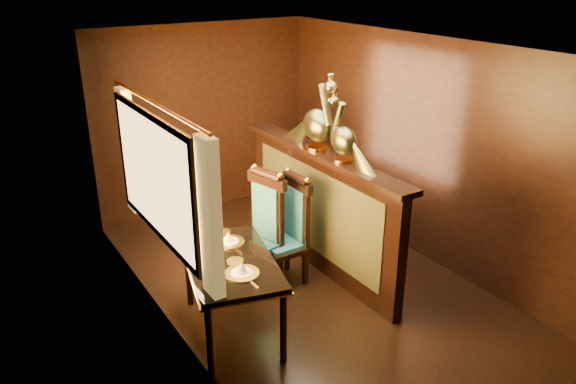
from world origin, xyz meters
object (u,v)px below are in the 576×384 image
Objects in this scene: chair_right at (262,226)px; peacock_right at (318,111)px; dining_table at (230,267)px; peacock_left at (344,128)px; chair_left at (291,226)px.

chair_right is 1.53× the size of peacock_right.
peacock_left reaches higher than dining_table.
peacock_right is (0.42, 0.14, 1.15)m from chair_left.
peacock_left reaches higher than chair_right.
chair_right reaches higher than chair_left.
chair_left is 1.78× the size of peacock_left.
chair_right is (-0.29, 0.10, 0.04)m from chair_left.
peacock_left is (1.38, 0.18, 1.03)m from dining_table.
dining_table is 1.08m from chair_left.
dining_table is at bearing -155.65° from peacock_right.
peacock_left is at bearing -37.16° from chair_left.
chair_right is 1.32m from peacock_right.
peacock_right is (0.71, 0.04, 1.11)m from chair_right.
peacock_right is (1.38, 0.62, 1.10)m from dining_table.
chair_left is at bearing -161.49° from peacock_right.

